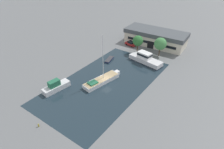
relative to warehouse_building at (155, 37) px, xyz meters
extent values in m
plane|color=slate|center=(0.31, -30.89, -2.69)|extent=(440.00, 440.00, 0.00)
cube|color=#1E2D38|center=(0.31, -30.89, -2.68)|extent=(20.45, 38.38, 0.01)
cube|color=beige|center=(0.00, 0.00, -0.78)|extent=(22.08, 9.90, 3.81)
cube|color=#474C51|center=(0.00, 0.00, 1.87)|extent=(22.74, 10.20, 1.50)
cube|color=black|center=(0.24, -4.38, -1.35)|extent=(2.40, 0.19, 2.67)
cube|color=black|center=(0.24, -4.37, -0.59)|extent=(18.37, 1.04, 0.95)
cylinder|color=brown|center=(5.25, -7.83, -1.32)|extent=(0.31, 0.31, 2.74)
sphere|color=#428447|center=(5.25, -7.83, 1.57)|extent=(4.05, 4.05, 4.05)
cylinder|color=brown|center=(-1.83, -10.18, -1.16)|extent=(0.37, 0.37, 3.05)
sphere|color=#2D6B33|center=(-1.83, -10.18, 1.69)|extent=(3.54, 3.54, 3.54)
cube|color=maroon|center=(-6.67, -6.51, -2.03)|extent=(4.33, 2.38, 0.75)
cube|color=black|center=(-6.50, -6.53, -1.32)|extent=(2.34, 1.91, 0.68)
cube|color=black|center=(-7.58, -6.39, -1.36)|extent=(0.23, 1.49, 0.54)
cylinder|color=black|center=(-8.04, -7.18, -2.39)|extent=(0.62, 0.27, 0.60)
cylinder|color=black|center=(-7.83, -5.52, -2.39)|extent=(0.62, 0.27, 0.60)
cylinder|color=black|center=(-5.50, -7.50, -2.39)|extent=(0.62, 0.27, 0.60)
cylinder|color=black|center=(-5.29, -5.84, -2.39)|extent=(0.62, 0.27, 0.60)
cube|color=white|center=(-0.61, -31.65, -2.13)|extent=(4.78, 11.00, 1.09)
cube|color=white|center=(0.50, -25.82, -2.13)|extent=(1.48, 1.42, 1.09)
cube|color=tan|center=(-0.61, -31.65, -1.55)|extent=(4.59, 10.56, 0.08)
cylinder|color=silver|center=(-0.46, -30.86, 4.58)|extent=(0.16, 0.16, 12.18)
cylinder|color=silver|center=(-0.91, -33.22, -0.41)|extent=(1.02, 4.73, 0.12)
cube|color=#236647|center=(-1.16, -34.53, -1.36)|extent=(2.39, 2.67, 0.30)
cube|color=silver|center=(3.87, -14.86, -1.89)|extent=(11.25, 4.93, 1.58)
cube|color=black|center=(3.87, -14.86, -2.54)|extent=(11.37, 5.01, 0.18)
cube|color=white|center=(3.33, -14.78, -0.20)|extent=(4.45, 2.99, 1.80)
cube|color=black|center=(3.33, -14.78, -0.02)|extent=(4.54, 3.07, 0.58)
cube|color=#19234C|center=(-6.32, -20.31, -2.46)|extent=(2.37, 4.50, 0.44)
cube|color=#333338|center=(-6.32, -20.31, -2.19)|extent=(2.50, 4.69, 0.08)
cube|color=silver|center=(-7.94, -40.86, -2.00)|extent=(3.23, 7.42, 1.37)
cube|color=#236647|center=(-8.00, -41.28, -0.54)|extent=(1.96, 3.06, 1.54)
cylinder|color=olive|center=(-1.22, -51.46, -2.41)|extent=(0.22, 0.22, 0.56)
sphere|color=olive|center=(-1.22, -51.46, -2.06)|extent=(0.25, 0.25, 0.25)
camera|label=1|loc=(27.59, -65.87, 28.22)|focal=32.00mm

